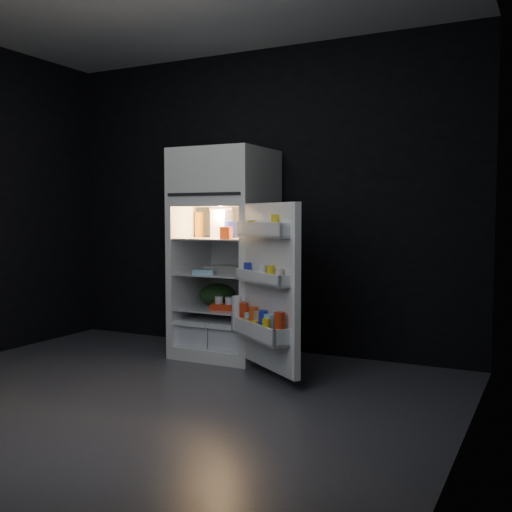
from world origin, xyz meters
The scene contains 18 objects.
floor centered at (0.00, 0.00, 0.00)m, with size 4.00×3.40×0.00m, color #49494E.
wall_back centered at (0.00, 1.70, 1.35)m, with size 4.00×0.00×2.70m, color black.
wall_right centered at (2.00, 0.00, 1.35)m, with size 0.00×3.40×2.70m, color black.
refrigerator centered at (-0.14, 1.32, 0.96)m, with size 0.76×0.71×1.78m.
fridge_door centered at (0.54, 0.72, 0.68)m, with size 0.69×0.58×1.22m.
milk_jug centered at (-0.19, 1.32, 1.15)m, with size 0.14×0.14×0.24m, color white.
mayo_jar centered at (-0.09, 1.30, 1.10)m, with size 0.11×0.11×0.14m, color #1C289A.
jam_jar centered at (0.10, 1.34, 1.09)m, with size 0.11×0.11×0.13m, color black.
amber_bottle centered at (-0.41, 1.33, 1.14)m, with size 0.08×0.08×0.22m, color orange.
small_carton centered at (0.00, 1.09, 1.08)m, with size 0.09×0.06×0.10m, color #D54D19.
egg_carton centered at (-0.02, 1.19, 0.76)m, with size 0.27×0.10×0.07m, color gray.
pie centered at (-0.22, 1.36, 0.75)m, with size 0.29×0.29×0.04m, color tan.
flat_package centered at (-0.20, 1.05, 0.75)m, with size 0.17×0.09×0.04m, color #92CAE2.
wrapped_pkg centered at (0.04, 1.46, 0.75)m, with size 0.11×0.09×0.05m, color beige.
produce_bag centered at (-0.24, 1.33, 0.52)m, with size 0.33×0.28×0.20m, color #193815.
yogurt_tray centered at (-0.05, 1.15, 0.45)m, with size 0.24×0.13×0.05m, color red.
small_can_red centered at (0.04, 1.47, 0.47)m, with size 0.06×0.06×0.09m, color red.
small_can_silver centered at (0.14, 1.41, 0.47)m, with size 0.07×0.07×0.09m, color silver.
Camera 1 is at (2.42, -3.18, 1.22)m, focal length 42.00 mm.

